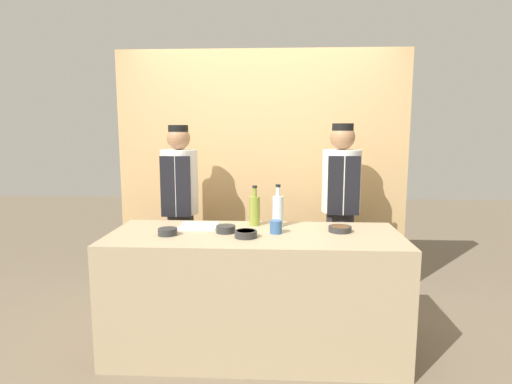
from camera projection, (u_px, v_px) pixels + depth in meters
name	position (u px, v px, depth m)	size (l,w,h in m)	color
ground_plane	(255.00, 348.00, 3.24)	(14.00, 14.00, 0.00)	#756651
cabinet_wall	(262.00, 173.00, 4.30)	(2.83, 0.18, 2.40)	tan
counter	(255.00, 292.00, 3.18)	(2.12, 0.82, 0.89)	tan
sauce_bowl_white	(168.00, 231.00, 3.06)	(0.14, 0.14, 0.05)	#2D2D2D
sauce_bowl_brown	(340.00, 229.00, 3.16)	(0.17, 0.17, 0.04)	#2D2D2D
sauce_bowl_purple	(246.00, 234.00, 2.99)	(0.16, 0.16, 0.05)	#2D2D2D
sauce_bowl_green	(226.00, 229.00, 3.13)	(0.14, 0.14, 0.05)	#2D2D2D
cutting_board	(199.00, 226.00, 3.29)	(0.29, 0.24, 0.02)	white
bottle_oil	(255.00, 210.00, 3.35)	(0.08, 0.08, 0.32)	olive
bottle_clear	(278.00, 210.00, 3.31)	(0.08, 0.08, 0.33)	silver
cup_blue	(276.00, 227.00, 3.10)	(0.09, 0.09, 0.10)	#386093
chef_left	(180.00, 210.00, 3.88)	(0.33, 0.33, 1.68)	#28282D
chef_right	(340.00, 210.00, 3.80)	(0.34, 0.34, 1.69)	#28282D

